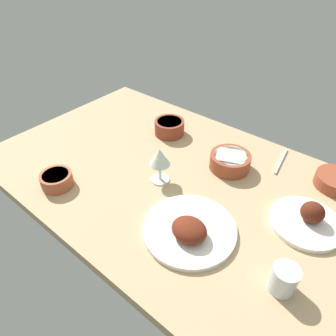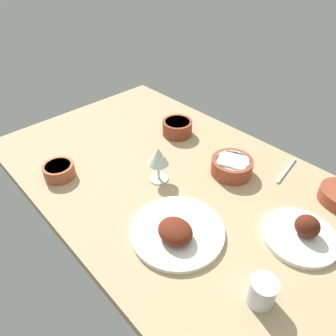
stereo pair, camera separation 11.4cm
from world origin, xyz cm
name	(u,v)px [view 1 (the left image)]	position (x,y,z in cm)	size (l,w,h in cm)	color
dining_table	(168,176)	(0.00, 0.00, 2.00)	(140.00, 90.00, 4.00)	tan
plate_far_side	(307,220)	(-50.37, -7.86, 5.99)	(22.45, 22.45, 8.38)	white
plate_center_main	(189,229)	(-23.88, 18.81, 5.82)	(29.09, 29.09, 6.96)	white
bowl_cream	(230,161)	(-16.79, -17.34, 7.32)	(15.56, 15.56, 6.13)	brown
bowl_pasta	(336,181)	(-51.88, -32.51, 6.50)	(14.60, 14.60, 4.55)	brown
bowl_soup	(169,127)	(17.13, -21.86, 7.50)	(13.35, 13.35, 6.49)	brown
bowl_potatoes	(57,179)	(26.26, 31.37, 6.82)	(11.36, 11.36, 5.17)	#A35133
wine_glass	(160,159)	(-0.63, 5.34, 13.93)	(7.60, 7.60, 14.00)	silver
water_tumbler	(284,279)	(-52.90, 18.12, 8.08)	(6.95, 6.95, 8.17)	silver
fork_loose	(281,161)	(-31.03, -33.85, 4.40)	(18.23, 0.90, 0.80)	silver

